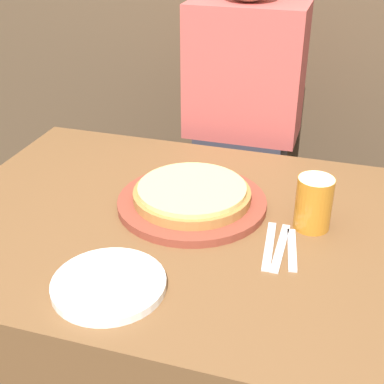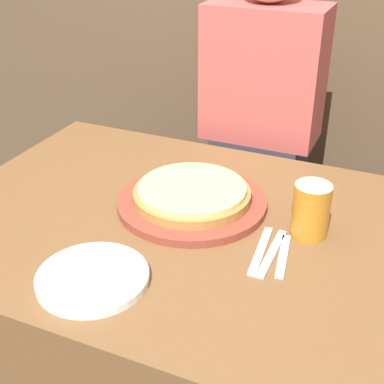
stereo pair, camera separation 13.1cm
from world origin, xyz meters
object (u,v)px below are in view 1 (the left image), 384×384
Objects in this scene: pizza_on_board at (192,198)px; dinner_plate at (109,284)px; fork at (269,246)px; spoon at (292,249)px; beer_glass at (314,201)px; diner_person at (241,159)px; dinner_knife at (281,247)px.

pizza_on_board is 0.36m from dinner_plate.
spoon is (0.05, -0.00, 0.00)m from fork.
dinner_plate is at bearing -136.15° from beer_glass.
beer_glass reaches higher than pizza_on_board.
spoon is (0.33, 0.23, -0.01)m from dinner_plate.
diner_person is at bearing 111.10° from spoon.
spoon is at bearing -0.00° from dinner_knife.
beer_glass is 0.56× the size of dinner_plate.
fork is 1.18× the size of spoon.
dinner_plate is at bearing -100.25° from pizza_on_board.
spoon is 0.12× the size of diner_person.
beer_glass is 0.69× the size of dinner_knife.
diner_person is at bearing 107.21° from fork.
fork is 1.00× the size of dinner_knife.
dinner_plate is 0.17× the size of diner_person.
beer_glass is at bearing -62.72° from diner_person.
pizza_on_board is 1.63× the size of dinner_plate.
diner_person is (-0.25, 0.66, -0.12)m from spoon.
fork is at bearing -125.98° from beer_glass.
diner_person is at bearing 109.17° from dinner_knife.
dinner_knife is (0.30, 0.23, -0.01)m from dinner_plate.
dinner_plate is 1.22× the size of fork.
diner_person reaches higher than beer_glass.
pizza_on_board is 0.27m from dinner_knife.
dinner_plate is (-0.06, -0.35, -0.02)m from pizza_on_board.
pizza_on_board is 0.27× the size of diner_person.
dinner_plate is 0.40m from spoon.
beer_glass is 0.13m from spoon.
fork and spoon have the same top height.
dinner_knife is 0.03m from spoon.
diner_person reaches higher than fork.
pizza_on_board is 0.56m from diner_person.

